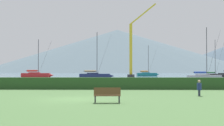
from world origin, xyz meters
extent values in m
plane|color=#517A42|center=(0.00, 0.00, 0.00)|extent=(1000.00, 1000.00, 0.00)
cube|color=slate|center=(0.00, 137.00, 0.00)|extent=(320.00, 246.00, 0.00)
cube|color=#284C23|center=(0.00, 11.00, 0.62)|extent=(80.00, 1.20, 1.24)
cube|color=black|center=(28.25, 59.39, 0.45)|extent=(5.97, 3.05, 0.89)
cube|color=black|center=(27.93, 59.32, 0.78)|extent=(2.35, 1.76, 0.57)
cylinder|color=#333338|center=(28.73, 59.48, 5.32)|extent=(0.11, 0.11, 9.66)
cylinder|color=#333338|center=(27.47, 59.23, 1.39)|extent=(2.53, 0.61, 0.10)
cylinder|color=#2D7542|center=(27.47, 59.23, 1.39)|extent=(2.21, 0.79, 0.36)
cylinder|color=#333338|center=(30.04, 59.75, 5.08)|extent=(2.66, 0.57, 9.18)
cube|color=navy|center=(-2.84, 52.45, 0.58)|extent=(7.65, 3.54, 1.16)
cone|color=navy|center=(1.32, 53.05, 0.58)|extent=(1.39, 1.15, 0.98)
cube|color=#1B2449|center=(-3.26, 52.39, 1.00)|extent=(2.96, 2.14, 0.74)
cylinder|color=#333338|center=(-2.22, 52.54, 6.00)|extent=(0.15, 0.15, 10.73)
cylinder|color=#333338|center=(-3.86, 52.31, 1.79)|extent=(3.30, 0.60, 0.13)
cylinder|color=tan|center=(-3.86, 52.31, 1.79)|extent=(2.85, 0.86, 0.46)
cylinder|color=#333338|center=(-0.50, 52.79, 5.73)|extent=(3.47, 0.53, 10.20)
cube|color=#19707A|center=(12.89, 84.26, 0.54)|extent=(7.03, 3.22, 1.06)
cone|color=#19707A|center=(16.73, 84.79, 0.54)|extent=(1.27, 1.05, 0.91)
cube|color=#16646E|center=(12.51, 84.21, 0.92)|extent=(2.71, 1.95, 0.68)
cylinder|color=#333338|center=(13.47, 84.34, 5.65)|extent=(0.14, 0.14, 10.14)
cylinder|color=#333338|center=(11.96, 84.14, 1.65)|extent=(3.04, 0.53, 0.12)
cylinder|color=orange|center=(11.96, 84.14, 1.65)|extent=(2.63, 0.77, 0.43)
cylinder|color=#333338|center=(15.05, 84.56, 5.40)|extent=(3.20, 0.47, 9.64)
cube|color=#9E9EA3|center=(20.27, 39.90, 0.51)|extent=(6.71, 3.30, 1.01)
cone|color=#9E9EA3|center=(23.89, 40.55, 0.51)|extent=(1.24, 1.04, 0.86)
cube|color=gray|center=(19.91, 39.83, 0.88)|extent=(2.62, 1.94, 0.64)
cylinder|color=#333338|center=(20.81, 40.00, 5.60)|extent=(0.13, 0.13, 10.09)
cylinder|color=#333338|center=(19.39, 39.74, 1.56)|extent=(2.86, 0.62, 0.11)
cylinder|color=#2847A3|center=(19.39, 39.74, 1.56)|extent=(2.49, 0.83, 0.40)
cylinder|color=#333338|center=(22.30, 40.26, 5.35)|extent=(3.01, 0.57, 9.60)
cube|color=red|center=(-20.01, 62.48, 0.60)|extent=(7.70, 2.80, 1.20)
cone|color=red|center=(-15.64, 62.58, 0.60)|extent=(1.33, 1.05, 1.02)
cube|color=#A52020|center=(-20.44, 62.47, 1.04)|extent=(2.88, 1.90, 0.76)
cylinder|color=#333338|center=(-19.35, 62.50, 5.63)|extent=(0.15, 0.15, 9.95)
cylinder|color=#333338|center=(-21.07, 62.46, 1.86)|extent=(3.44, 0.21, 0.13)
cylinder|color=red|center=(-21.07, 62.46, 1.86)|extent=(2.93, 0.55, 0.48)
cylinder|color=#333338|center=(-17.55, 62.54, 5.39)|extent=(3.63, 0.12, 9.47)
cube|color=brown|center=(2.38, -2.31, 0.45)|extent=(1.65, 0.52, 0.06)
cube|color=brown|center=(2.39, -2.49, 0.73)|extent=(1.64, 0.20, 0.45)
cylinder|color=#333338|center=(3.11, -2.11, 0.23)|extent=(0.08, 0.08, 0.45)
cylinder|color=#333338|center=(1.64, -2.17, 0.23)|extent=(0.08, 0.08, 0.45)
cylinder|color=#333338|center=(3.12, -2.44, 0.23)|extent=(0.08, 0.08, 0.45)
cylinder|color=#333338|center=(1.65, -2.50, 0.23)|extent=(0.08, 0.08, 0.45)
cylinder|color=#2D3347|center=(9.37, 2.70, 0.23)|extent=(0.14, 0.14, 0.45)
cylinder|color=#2D3347|center=(9.38, 2.88, 0.23)|extent=(0.14, 0.14, 0.45)
cylinder|color=navy|center=(9.37, 2.79, 0.73)|extent=(0.36, 0.36, 0.55)
cylinder|color=navy|center=(9.36, 2.55, 0.75)|extent=(0.09, 0.09, 0.49)
cylinder|color=navy|center=(9.39, 3.03, 0.75)|extent=(0.09, 0.09, 0.49)
sphere|color=tan|center=(9.37, 2.79, 1.14)|extent=(0.22, 0.22, 0.22)
cube|color=#333338|center=(6.59, 65.68, 0.40)|extent=(2.00, 2.00, 0.80)
cube|color=gold|center=(6.59, 65.68, 8.09)|extent=(0.80, 0.80, 14.58)
cube|color=gold|center=(10.17, 65.68, 18.29)|extent=(7.39, 0.36, 6.10)
cone|color=slate|center=(1.44, 344.82, 25.69)|extent=(315.52, 315.52, 51.37)
camera|label=1|loc=(3.09, -20.83, 2.00)|focal=48.24mm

